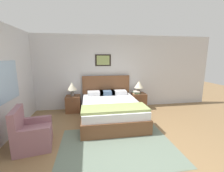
{
  "coord_description": "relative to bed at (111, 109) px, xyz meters",
  "views": [
    {
      "loc": [
        -0.81,
        -2.35,
        1.84
      ],
      "look_at": [
        -0.17,
        1.64,
        1.06
      ],
      "focal_mm": 24.0,
      "sensor_mm": 36.0,
      "label": 1
    }
  ],
  "objects": [
    {
      "name": "ground_plane",
      "position": [
        0.18,
        -1.86,
        -0.31
      ],
      "size": [
        16.0,
        16.0,
        0.0
      ],
      "primitive_type": "plane",
      "color": "olive"
    },
    {
      "name": "wall_back",
      "position": [
        0.18,
        1.14,
        0.99
      ],
      "size": [
        7.67,
        0.09,
        2.6
      ],
      "color": "silver",
      "rests_on": "ground_plane"
    },
    {
      "name": "wall_left",
      "position": [
        -2.49,
        -0.39,
        0.99
      ],
      "size": [
        0.08,
        5.37,
        2.6
      ],
      "color": "silver",
      "rests_on": "ground_plane"
    },
    {
      "name": "area_rug_main",
      "position": [
        -0.07,
        -1.41,
        -0.31
      ],
      "size": [
        2.39,
        1.75,
        0.01
      ],
      "color": "slate",
      "rests_on": "ground_plane"
    },
    {
      "name": "bed",
      "position": [
        0.0,
        0.0,
        0.0
      ],
      "size": [
        1.69,
        2.17,
        1.19
      ],
      "color": "brown",
      "rests_on": "ground_plane"
    },
    {
      "name": "armchair",
      "position": [
        -1.82,
        -1.15,
        -0.03
      ],
      "size": [
        0.79,
        0.82,
        0.85
      ],
      "rotation": [
        0.0,
        0.0,
        -1.4
      ],
      "color": "#8E606B",
      "rests_on": "ground_plane"
    },
    {
      "name": "nightstand_near_window",
      "position": [
        -1.16,
        0.83,
        -0.04
      ],
      "size": [
        0.48,
        0.48,
        0.55
      ],
      "color": "brown",
      "rests_on": "ground_plane"
    },
    {
      "name": "nightstand_by_door",
      "position": [
        1.16,
        0.83,
        -0.04
      ],
      "size": [
        0.48,
        0.48,
        0.55
      ],
      "color": "brown",
      "rests_on": "ground_plane"
    },
    {
      "name": "table_lamp_near_window",
      "position": [
        -1.17,
        0.82,
        0.56
      ],
      "size": [
        0.32,
        0.32,
        0.46
      ],
      "color": "slate",
      "rests_on": "nightstand_near_window"
    },
    {
      "name": "table_lamp_by_door",
      "position": [
        1.15,
        0.82,
        0.56
      ],
      "size": [
        0.32,
        0.32,
        0.46
      ],
      "color": "slate",
      "rests_on": "nightstand_by_door"
    },
    {
      "name": "book_thick_bottom",
      "position": [
        1.05,
        0.78,
        0.25
      ],
      "size": [
        0.24,
        0.25,
        0.03
      ],
      "rotation": [
        0.0,
        0.0,
        -0.18
      ],
      "color": "beige",
      "rests_on": "nightstand_by_door"
    },
    {
      "name": "book_hardcover_middle",
      "position": [
        1.05,
        0.78,
        0.29
      ],
      "size": [
        0.23,
        0.26,
        0.04
      ],
      "rotation": [
        0.0,
        0.0,
        0.16
      ],
      "color": "#4C7551",
      "rests_on": "book_thick_bottom"
    },
    {
      "name": "book_novel_upper",
      "position": [
        1.05,
        0.78,
        0.32
      ],
      "size": [
        0.26,
        0.3,
        0.03
      ],
      "rotation": [
        0.0,
        0.0,
        -0.18
      ],
      "color": "silver",
      "rests_on": "book_hardcover_middle"
    }
  ]
}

